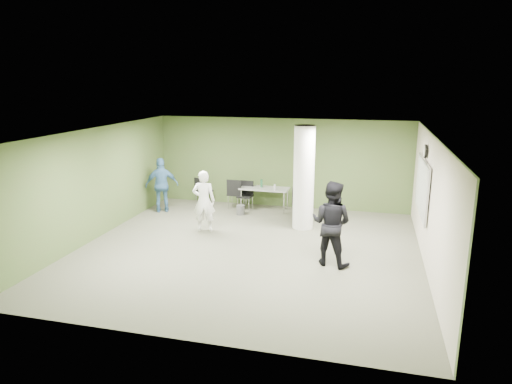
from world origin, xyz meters
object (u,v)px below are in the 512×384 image
(woman_white, at_px, (204,201))
(man_blue, at_px, (162,185))
(folding_table, at_px, (265,189))
(man_black, at_px, (331,223))
(chair_back_left, at_px, (202,189))

(woman_white, relative_size, man_blue, 0.98)
(woman_white, distance_m, man_blue, 2.33)
(folding_table, height_order, woman_white, woman_white)
(woman_white, height_order, man_black, man_black)
(man_black, relative_size, man_blue, 1.12)
(chair_back_left, distance_m, woman_white, 2.68)
(man_black, distance_m, man_blue, 6.08)
(folding_table, distance_m, chair_back_left, 2.13)
(chair_back_left, xyz_separation_m, woman_white, (1.00, -2.47, 0.31))
(woman_white, bearing_deg, man_black, 144.03)
(man_blue, bearing_deg, chair_back_left, -154.19)
(woman_white, relative_size, man_black, 0.88)
(folding_table, xyz_separation_m, man_blue, (-2.99, -0.93, 0.18))
(chair_back_left, bearing_deg, folding_table, -160.46)
(chair_back_left, relative_size, man_black, 0.47)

